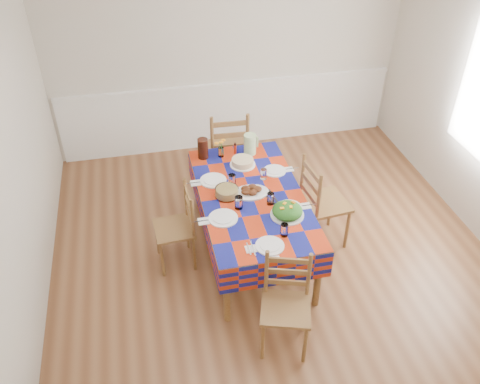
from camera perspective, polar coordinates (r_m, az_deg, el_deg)
name	(u,v)px	position (r m, az deg, el deg)	size (l,w,h in m)	color
room	(284,155)	(4.39, 5.00, 4.11)	(4.58, 5.08, 2.78)	brown
wainscot	(229,112)	(6.91, -1.27, 8.96)	(4.41, 0.06, 0.92)	white
dining_table	(252,201)	(5.00, 1.31, -1.06)	(1.00, 1.86, 0.73)	brown
setting_near_head	(274,240)	(4.41, 3.89, -5.40)	(0.41, 0.27, 0.12)	white
setting_left_near	(228,212)	(4.69, -1.34, -2.31)	(0.50, 0.30, 0.13)	white
setting_left_far	(219,180)	(5.10, -2.34, 1.30)	(0.49, 0.29, 0.13)	white
setting_right_near	(283,204)	(4.80, 4.85, -1.39)	(0.47, 0.27, 0.12)	white
setting_right_far	(271,172)	(5.23, 3.53, 2.27)	(0.44, 0.25, 0.11)	white
meat_platter	(251,191)	(4.95, 1.22, 0.11)	(0.35, 0.25, 0.07)	white
salad_platter	(287,211)	(4.69, 5.34, -2.15)	(0.31, 0.31, 0.13)	white
pasta_bowl	(227,192)	(4.92, -1.48, 0.00)	(0.23, 0.23, 0.08)	white
cake	(243,162)	(5.35, 0.29, 3.36)	(0.27, 0.27, 0.08)	white
serving_utensils	(272,199)	(4.90, 3.66, -0.76)	(0.14, 0.31, 0.01)	black
flower_vase	(221,149)	(5.48, -2.16, 4.80)	(0.13, 0.11, 0.21)	white
hot_sauce	(235,148)	(5.54, -0.55, 4.94)	(0.03, 0.03, 0.13)	#B5260E
green_pitcher	(250,144)	(5.51, 1.13, 5.39)	(0.13, 0.13, 0.23)	#B5DB9A
tea_pitcher	(203,148)	(5.45, -4.19, 4.90)	(0.11, 0.11, 0.23)	black
name_card	(275,258)	(4.28, 3.93, -7.39)	(0.08, 0.02, 0.02)	white
chair_near	(286,305)	(4.31, 5.16, -12.50)	(0.50, 0.49, 0.92)	brown
chair_far	(228,150)	(6.00, -1.32, 4.69)	(0.49, 0.47, 1.06)	brown
chair_left	(178,228)	(5.04, -6.99, -4.00)	(0.40, 0.42, 0.89)	brown
chair_right	(321,203)	(5.27, 9.13, -1.26)	(0.47, 0.49, 1.02)	brown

